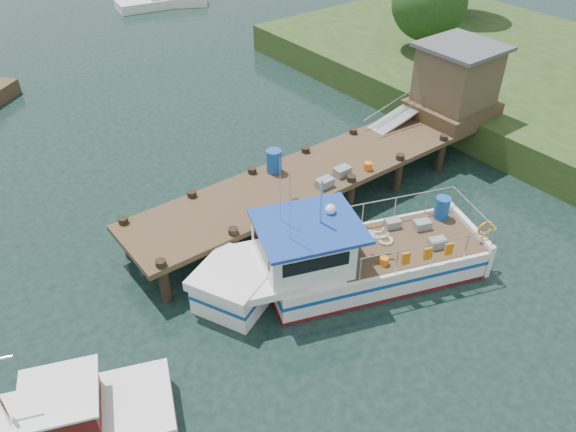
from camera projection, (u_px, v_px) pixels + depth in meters
ground_plane at (285, 216)px, 20.68m from camera, size 160.00×160.00×0.00m
near_shore at (570, 64)px, 27.28m from camera, size 16.00×30.00×7.76m
dock at (413, 112)px, 22.55m from camera, size 16.60×3.00×4.78m
lobster_boat at (338, 260)px, 17.37m from camera, size 9.42×5.34×4.62m
work_boat at (34, 432)px, 12.92m from camera, size 6.79×4.09×3.63m
moored_b at (175, 0)px, 42.00m from camera, size 4.86×3.63×1.03m
moored_c at (161, 1)px, 41.92m from camera, size 6.74×3.19×1.02m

